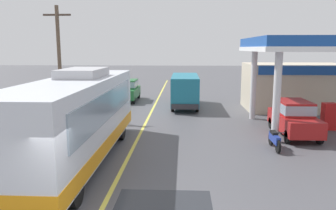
# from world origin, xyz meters

# --- Properties ---
(ground) EXTENTS (120.00, 120.00, 0.00)m
(ground) POSITION_xyz_m (0.00, 20.00, 0.00)
(ground) COLOR #4C4C51
(lane_divider_stripe) EXTENTS (0.16, 50.00, 0.01)m
(lane_divider_stripe) POSITION_xyz_m (0.00, 15.00, 0.00)
(lane_divider_stripe) COLOR #D8CC4C
(lane_divider_stripe) RESTS_ON ground
(coach_bus_main) EXTENTS (2.60, 11.04, 3.69)m
(coach_bus_main) POSITION_xyz_m (-1.92, 5.72, 1.72)
(coach_bus_main) COLOR silver
(coach_bus_main) RESTS_ON ground
(gas_station_roadside) EXTENTS (9.10, 11.95, 5.10)m
(gas_station_roadside) POSITION_xyz_m (10.47, 15.81, 2.63)
(gas_station_roadside) COLOR #194799
(gas_station_roadside) RESTS_ON ground
(car_at_pump) EXTENTS (1.70, 4.20, 1.82)m
(car_at_pump) POSITION_xyz_m (8.08, 10.26, 1.01)
(car_at_pump) COLOR maroon
(car_at_pump) RESTS_ON ground
(minibus_opposing_lane) EXTENTS (2.04, 6.13, 2.44)m
(minibus_opposing_lane) POSITION_xyz_m (2.41, 18.55, 1.47)
(minibus_opposing_lane) COLOR teal
(minibus_opposing_lane) RESTS_ON ground
(motorcycle_parked_forecourt) EXTENTS (0.55, 1.80, 0.92)m
(motorcycle_parked_forecourt) POSITION_xyz_m (6.45, 7.74, 0.44)
(motorcycle_parked_forecourt) COLOR black
(motorcycle_parked_forecourt) RESTS_ON ground
(pedestrian_near_pump) EXTENTS (0.55, 0.22, 1.66)m
(pedestrian_near_pump) POSITION_xyz_m (8.29, 12.03, 0.93)
(pedestrian_near_pump) COLOR #33333F
(pedestrian_near_pump) RESTS_ON ground
(car_trailing_behind_bus) EXTENTS (1.70, 4.20, 1.82)m
(car_trailing_behind_bus) POSITION_xyz_m (-2.53, 21.36, 1.01)
(car_trailing_behind_bus) COLOR #1E602D
(car_trailing_behind_bus) RESTS_ON ground
(utility_pole_roadside) EXTENTS (1.80, 0.24, 7.24)m
(utility_pole_roadside) POSITION_xyz_m (-5.89, 14.64, 3.80)
(utility_pole_roadside) COLOR brown
(utility_pole_roadside) RESTS_ON ground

